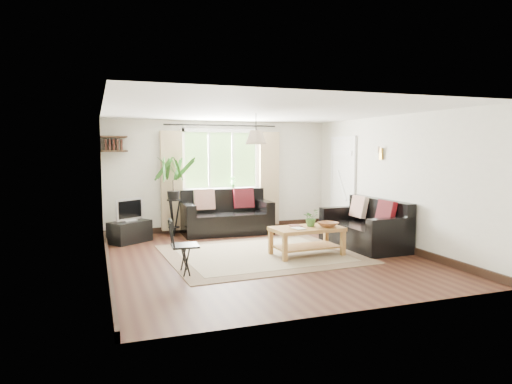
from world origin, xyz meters
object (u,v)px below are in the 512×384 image
object	(u,v)px
palm_stand	(173,196)
folding_chair	(185,247)
sofa_back	(227,213)
tv_stand	(130,232)
sofa_right	(364,224)
coffee_table	(307,241)

from	to	relation	value
palm_stand	folding_chair	world-z (taller)	palm_stand
sofa_back	palm_stand	world-z (taller)	palm_stand
palm_stand	tv_stand	bearing A→B (deg)	-158.09
tv_stand	folding_chair	world-z (taller)	folding_chair
sofa_right	coffee_table	xyz separation A→B (m)	(-1.29, -0.28, -0.17)
sofa_back	palm_stand	distance (m)	1.17
coffee_table	palm_stand	xyz separation A→B (m)	(-1.83, 2.47, 0.58)
coffee_table	palm_stand	bearing A→B (deg)	126.51
tv_stand	palm_stand	bearing A→B (deg)	-13.12
coffee_table	palm_stand	distance (m)	3.13
sofa_back	folding_chair	size ratio (longest dim) A/B	2.32
palm_stand	folding_chair	xyz separation A→B (m)	(-0.32, -2.92, -0.42)
sofa_right	tv_stand	world-z (taller)	sofa_right
tv_stand	coffee_table	bearing A→B (deg)	-72.62
tv_stand	folding_chair	xyz separation A→B (m)	(0.59, -2.55, 0.19)
sofa_right	palm_stand	bearing A→B (deg)	-126.67
sofa_back	sofa_right	bearing A→B (deg)	-45.40
sofa_back	tv_stand	bearing A→B (deg)	-171.35
tv_stand	palm_stand	world-z (taller)	palm_stand
sofa_right	coffee_table	world-z (taller)	sofa_right
tv_stand	palm_stand	distance (m)	1.15
sofa_back	folding_chair	world-z (taller)	sofa_back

